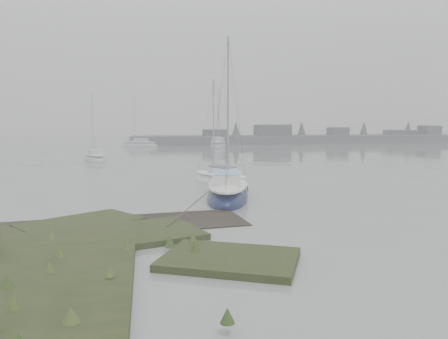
% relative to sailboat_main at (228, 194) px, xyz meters
% --- Properties ---
extents(ground, '(160.00, 160.00, 0.00)m').
position_rel_sailboat_main_xyz_m(ground, '(-2.25, 20.95, -0.26)').
color(ground, slate).
rests_on(ground, ground).
extents(far_shoreline, '(60.00, 8.00, 4.15)m').
position_rel_sailboat_main_xyz_m(far_shoreline, '(24.59, 52.84, 0.59)').
color(far_shoreline, '#4C4F51').
rests_on(far_shoreline, ground).
extents(sailboat_main, '(3.23, 6.33, 8.54)m').
position_rel_sailboat_main_xyz_m(sailboat_main, '(0.00, 0.00, 0.00)').
color(sailboat_main, '#0C1335').
rests_on(sailboat_main, ground).
extents(sailboat_white, '(3.78, 4.97, 6.81)m').
position_rel_sailboat_main_xyz_m(sailboat_white, '(0.55, 5.32, -0.05)').
color(sailboat_white, white).
rests_on(sailboat_white, ground).
extents(sailboat_far_a, '(3.05, 5.38, 7.22)m').
position_rel_sailboat_main_xyz_m(sailboat_far_a, '(-8.69, 22.98, -0.04)').
color(sailboat_far_a, '#AFB2B8').
rests_on(sailboat_far_a, ground).
extents(sailboat_far_b, '(3.98, 7.22, 9.70)m').
position_rel_sailboat_main_xyz_m(sailboat_far_b, '(6.84, 43.53, 0.04)').
color(sailboat_far_b, '#ACB2B6').
rests_on(sailboat_far_b, ground).
extents(sailboat_far_c, '(6.02, 3.80, 8.09)m').
position_rel_sailboat_main_xyz_m(sailboat_far_c, '(-4.71, 47.41, -0.01)').
color(sailboat_far_c, '#B5B9BF').
rests_on(sailboat_far_c, ground).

